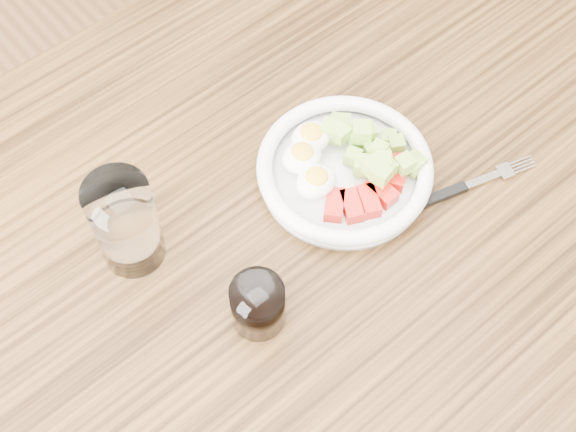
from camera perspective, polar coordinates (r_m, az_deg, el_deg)
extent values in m
plane|color=brown|center=(1.70, 0.49, -13.80)|extent=(4.00, 4.00, 0.00)
cube|color=brown|center=(1.74, 9.79, 12.31)|extent=(0.07, 0.07, 0.73)
cube|color=#583718|center=(1.00, 0.81, -1.51)|extent=(1.50, 0.90, 0.04)
cylinder|color=white|center=(1.02, 4.01, 2.97)|extent=(0.21, 0.21, 0.01)
torus|color=white|center=(1.00, 4.07, 3.48)|extent=(0.22, 0.22, 0.02)
cube|color=#B6150B|center=(0.98, 3.32, 0.80)|extent=(0.05, 0.04, 0.02)
cube|color=#B6150B|center=(0.98, 4.57, 0.72)|extent=(0.04, 0.05, 0.02)
cube|color=#B6150B|center=(0.98, 5.74, 1.05)|extent=(0.04, 0.05, 0.02)
cube|color=#B6150B|center=(0.99, 6.65, 1.72)|extent=(0.02, 0.04, 0.02)
cube|color=#B6150B|center=(1.00, 7.16, 2.64)|extent=(0.04, 0.05, 0.02)
cube|color=#B6150B|center=(1.01, 7.22, 3.65)|extent=(0.05, 0.04, 0.02)
ellipsoid|color=white|center=(1.00, 1.01, 4.22)|extent=(0.05, 0.05, 0.03)
ellipsoid|color=yellow|center=(0.99, 1.02, 4.60)|extent=(0.03, 0.03, 0.01)
ellipsoid|color=white|center=(1.02, 1.64, 5.59)|extent=(0.05, 0.05, 0.03)
ellipsoid|color=yellow|center=(1.01, 1.66, 5.98)|extent=(0.03, 0.03, 0.01)
ellipsoid|color=white|center=(0.98, 2.03, 2.47)|extent=(0.05, 0.05, 0.03)
ellipsoid|color=yellow|center=(0.97, 2.05, 2.84)|extent=(0.03, 0.03, 0.01)
cube|color=#9BBB48|center=(1.00, 5.32, 3.60)|extent=(0.03, 0.03, 0.02)
cube|color=#9BBB48|center=(0.99, 6.75, 3.19)|extent=(0.03, 0.03, 0.02)
cube|color=#9BBB48|center=(0.99, 6.74, 3.83)|extent=(0.03, 0.03, 0.02)
cube|color=#9BBB48|center=(0.98, 5.99, 3.49)|extent=(0.02, 0.02, 0.02)
cube|color=#9BBB48|center=(0.98, 6.65, 2.95)|extent=(0.03, 0.03, 0.02)
cube|color=#9BBB48|center=(1.03, 3.87, 6.51)|extent=(0.03, 0.03, 0.02)
cube|color=#9BBB48|center=(1.00, 6.61, 4.23)|extent=(0.03, 0.03, 0.02)
cube|color=#9BBB48|center=(1.02, 4.95, 5.70)|extent=(0.03, 0.03, 0.02)
cube|color=#9BBB48|center=(1.01, 3.77, 5.88)|extent=(0.02, 0.02, 0.02)
cube|color=#9BBB48|center=(1.02, 6.06, 4.55)|extent=(0.02, 0.02, 0.02)
cube|color=#9BBB48|center=(1.03, 7.70, 5.07)|extent=(0.03, 0.03, 0.02)
cube|color=#9BBB48|center=(0.99, 6.96, 3.39)|extent=(0.02, 0.02, 0.02)
cube|color=#9BBB48|center=(1.00, 6.48, 4.67)|extent=(0.02, 0.02, 0.02)
cube|color=#9BBB48|center=(1.01, 5.26, 5.95)|extent=(0.03, 0.03, 0.02)
cube|color=#9BBB48|center=(1.01, 4.65, 4.21)|extent=(0.02, 0.02, 0.02)
cube|color=#9BBB48|center=(0.99, 8.29, 3.68)|extent=(0.02, 0.02, 0.02)
cube|color=#9BBB48|center=(1.02, 3.07, 6.10)|extent=(0.03, 0.03, 0.02)
cube|color=#9BBB48|center=(1.03, 7.12, 5.46)|extent=(0.03, 0.03, 0.02)
cube|color=#9BBB48|center=(1.01, 8.97, 3.69)|extent=(0.02, 0.02, 0.02)
cube|color=#9BBB48|center=(1.03, 3.47, 6.64)|extent=(0.02, 0.02, 0.02)
cube|color=#9BBB48|center=(1.02, 5.74, 5.91)|extent=(0.02, 0.02, 0.02)
cube|color=black|center=(1.01, 10.29, 1.22)|extent=(0.09, 0.04, 0.01)
cube|color=silver|center=(1.04, 13.77, 2.56)|extent=(0.05, 0.02, 0.00)
cube|color=silver|center=(1.06, 15.20, 3.11)|extent=(0.02, 0.03, 0.00)
cylinder|color=silver|center=(1.07, 16.53, 3.24)|extent=(0.03, 0.01, 0.00)
cylinder|color=silver|center=(1.07, 16.40, 3.44)|extent=(0.03, 0.01, 0.00)
cylinder|color=silver|center=(1.07, 16.27, 3.64)|extent=(0.03, 0.01, 0.00)
cylinder|color=silver|center=(1.07, 16.13, 3.84)|extent=(0.03, 0.01, 0.00)
cylinder|color=white|center=(0.93, -11.50, -0.50)|extent=(0.08, 0.08, 0.13)
cylinder|color=white|center=(0.90, -2.16, -6.32)|extent=(0.06, 0.06, 0.07)
cylinder|color=black|center=(0.90, -2.16, -6.37)|extent=(0.05, 0.05, 0.06)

